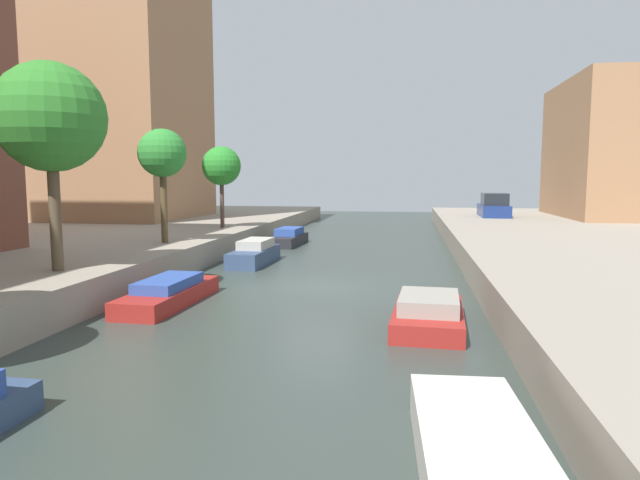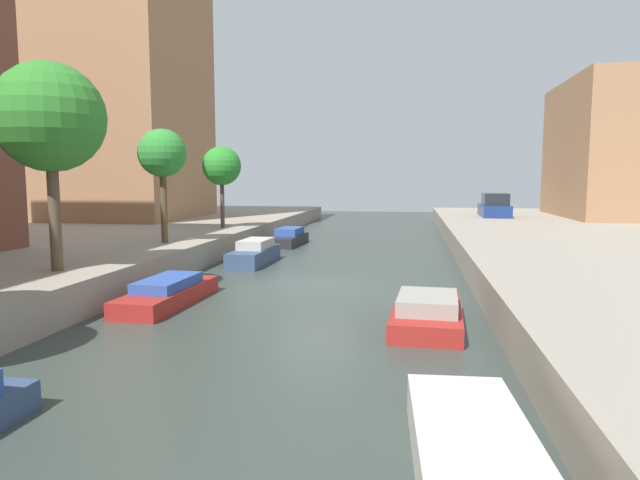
{
  "view_description": "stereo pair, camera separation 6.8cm",
  "coord_description": "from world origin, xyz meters",
  "px_view_note": "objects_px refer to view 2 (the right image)",
  "views": [
    {
      "loc": [
        2.98,
        -17.74,
        3.54
      ],
      "look_at": [
        -0.94,
        6.57,
        0.8
      ],
      "focal_mm": 31.07,
      "sensor_mm": 36.0,
      "label": 1
    },
    {
      "loc": [
        3.04,
        -17.73,
        3.54
      ],
      "look_at": [
        -0.94,
        6.57,
        0.8
      ],
      "focal_mm": 31.07,
      "sensor_mm": 36.0,
      "label": 2
    }
  ],
  "objects_px": {
    "moored_boat_left_3": "(254,254)",
    "street_tree_3": "(162,155)",
    "parked_car": "(494,207)",
    "moored_boat_left_4": "(289,238)",
    "moored_boat_right_1": "(471,447)",
    "moored_boat_left_2": "(168,293)",
    "moored_boat_right_2": "(427,313)",
    "apartment_tower_far": "(112,60)",
    "street_tree_2": "(50,118)",
    "street_tree_4": "(222,166)"
  },
  "relations": [
    {
      "from": "apartment_tower_far",
      "to": "street_tree_3",
      "type": "bearing_deg",
      "value": -54.59
    },
    {
      "from": "street_tree_3",
      "to": "street_tree_4",
      "type": "relative_size",
      "value": 1.07
    },
    {
      "from": "moored_boat_right_1",
      "to": "street_tree_3",
      "type": "bearing_deg",
      "value": 126.69
    },
    {
      "from": "street_tree_4",
      "to": "moored_boat_left_3",
      "type": "xyz_separation_m",
      "value": [
        3.25,
        -5.38,
        -3.75
      ]
    },
    {
      "from": "street_tree_4",
      "to": "parked_car",
      "type": "xyz_separation_m",
      "value": [
        15.24,
        11.08,
        -2.52
      ]
    },
    {
      "from": "street_tree_2",
      "to": "apartment_tower_far",
      "type": "bearing_deg",
      "value": 115.09
    },
    {
      "from": "street_tree_4",
      "to": "moored_boat_left_2",
      "type": "xyz_separation_m",
      "value": [
        2.93,
        -13.07,
        -3.85
      ]
    },
    {
      "from": "moored_boat_right_2",
      "to": "street_tree_2",
      "type": "bearing_deg",
      "value": 176.68
    },
    {
      "from": "parked_car",
      "to": "moored_boat_right_2",
      "type": "xyz_separation_m",
      "value": [
        -5.14,
        -25.42,
        -1.32
      ]
    },
    {
      "from": "apartment_tower_far",
      "to": "moored_boat_left_3",
      "type": "relative_size",
      "value": 5.24
    },
    {
      "from": "parked_car",
      "to": "moored_boat_left_4",
      "type": "relative_size",
      "value": 1.13
    },
    {
      "from": "moored_boat_left_3",
      "to": "street_tree_2",
      "type": "bearing_deg",
      "value": -111.18
    },
    {
      "from": "street_tree_2",
      "to": "moored_boat_right_1",
      "type": "relative_size",
      "value": 1.7
    },
    {
      "from": "moored_boat_right_2",
      "to": "moored_boat_left_3",
      "type": "bearing_deg",
      "value": 127.42
    },
    {
      "from": "street_tree_2",
      "to": "street_tree_3",
      "type": "xyz_separation_m",
      "value": [
        0.0,
        6.84,
        -0.68
      ]
    },
    {
      "from": "street_tree_3",
      "to": "moored_boat_left_3",
      "type": "bearing_deg",
      "value": 25.29
    },
    {
      "from": "street_tree_3",
      "to": "parked_car",
      "type": "xyz_separation_m",
      "value": [
        15.24,
        17.99,
        -2.83
      ]
    },
    {
      "from": "moored_boat_left_3",
      "to": "street_tree_3",
      "type": "bearing_deg",
      "value": -154.71
    },
    {
      "from": "parked_car",
      "to": "moored_boat_left_3",
      "type": "height_order",
      "value": "parked_car"
    },
    {
      "from": "parked_car",
      "to": "street_tree_2",
      "type": "bearing_deg",
      "value": -121.54
    },
    {
      "from": "apartment_tower_far",
      "to": "moored_boat_left_2",
      "type": "bearing_deg",
      "value": -57.54
    },
    {
      "from": "apartment_tower_far",
      "to": "moored_boat_left_3",
      "type": "xyz_separation_m",
      "value": [
        12.62,
        -11.66,
        -10.65
      ]
    },
    {
      "from": "street_tree_2",
      "to": "moored_boat_right_2",
      "type": "relative_size",
      "value": 1.56
    },
    {
      "from": "moored_boat_right_1",
      "to": "moored_boat_right_2",
      "type": "xyz_separation_m",
      "value": [
        -0.35,
        6.59,
        0.04
      ]
    },
    {
      "from": "street_tree_2",
      "to": "parked_car",
      "type": "relative_size",
      "value": 1.3
    },
    {
      "from": "street_tree_4",
      "to": "moored_boat_right_1",
      "type": "relative_size",
      "value": 1.26
    },
    {
      "from": "street_tree_3",
      "to": "moored_boat_left_4",
      "type": "height_order",
      "value": "street_tree_3"
    },
    {
      "from": "street_tree_2",
      "to": "moored_boat_right_2",
      "type": "xyz_separation_m",
      "value": [
        10.1,
        -0.59,
        -4.83
      ]
    },
    {
      "from": "street_tree_2",
      "to": "moored_boat_left_2",
      "type": "xyz_separation_m",
      "value": [
        2.93,
        0.69,
        -4.84
      ]
    },
    {
      "from": "apartment_tower_far",
      "to": "moored_boat_left_3",
      "type": "bearing_deg",
      "value": -42.72
    },
    {
      "from": "street_tree_3",
      "to": "moored_boat_left_4",
      "type": "bearing_deg",
      "value": 68.45
    },
    {
      "from": "parked_car",
      "to": "moored_boat_right_1",
      "type": "height_order",
      "value": "parked_car"
    },
    {
      "from": "parked_car",
      "to": "moored_boat_left_4",
      "type": "xyz_separation_m",
      "value": [
        -12.0,
        -9.79,
        -1.27
      ]
    },
    {
      "from": "street_tree_3",
      "to": "apartment_tower_far",
      "type": "bearing_deg",
      "value": 125.41
    },
    {
      "from": "apartment_tower_far",
      "to": "moored_boat_right_2",
      "type": "xyz_separation_m",
      "value": [
        19.48,
        -20.62,
        -10.74
      ]
    },
    {
      "from": "moored_boat_right_2",
      "to": "moored_boat_left_4",
      "type": "bearing_deg",
      "value": 113.7
    },
    {
      "from": "apartment_tower_far",
      "to": "moored_boat_left_3",
      "type": "height_order",
      "value": "apartment_tower_far"
    },
    {
      "from": "apartment_tower_far",
      "to": "parked_car",
      "type": "bearing_deg",
      "value": 11.03
    },
    {
      "from": "street_tree_3",
      "to": "moored_boat_left_3",
      "type": "xyz_separation_m",
      "value": [
        3.25,
        1.53,
        -4.06
      ]
    },
    {
      "from": "moored_boat_left_3",
      "to": "moored_boat_left_4",
      "type": "height_order",
      "value": "moored_boat_left_3"
    },
    {
      "from": "street_tree_4",
      "to": "moored_boat_left_4",
      "type": "height_order",
      "value": "street_tree_4"
    },
    {
      "from": "street_tree_4",
      "to": "moored_boat_left_4",
      "type": "relative_size",
      "value": 1.09
    },
    {
      "from": "street_tree_2",
      "to": "moored_boat_left_3",
      "type": "xyz_separation_m",
      "value": [
        3.25,
        8.38,
        -4.74
      ]
    },
    {
      "from": "moored_boat_left_2",
      "to": "moored_boat_left_4",
      "type": "bearing_deg",
      "value": 88.75
    },
    {
      "from": "street_tree_3",
      "to": "parked_car",
      "type": "distance_m",
      "value": 23.75
    },
    {
      "from": "moored_boat_left_4",
      "to": "parked_car",
      "type": "bearing_deg",
      "value": 39.2
    },
    {
      "from": "street_tree_3",
      "to": "moored_boat_left_2",
      "type": "relative_size",
      "value": 1.04
    },
    {
      "from": "moored_boat_right_2",
      "to": "moored_boat_right_1",
      "type": "bearing_deg",
      "value": -86.99
    },
    {
      "from": "street_tree_4",
      "to": "moored_boat_right_2",
      "type": "distance_m",
      "value": 17.96
    },
    {
      "from": "moored_boat_right_1",
      "to": "moored_boat_left_2",
      "type": "bearing_deg",
      "value": 133.7
    }
  ]
}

